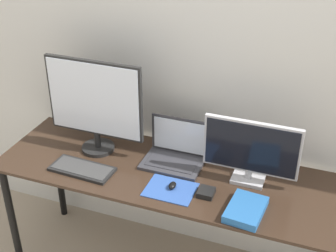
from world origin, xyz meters
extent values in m
cube|color=silver|center=(0.00, 0.67, 1.25)|extent=(7.00, 0.05, 2.50)
cube|color=#332319|center=(0.00, 0.30, 0.74)|extent=(1.86, 0.61, 0.02)
cylinder|color=black|center=(-0.88, 0.05, 0.36)|extent=(0.04, 0.04, 0.73)
cylinder|color=black|center=(-0.88, 0.56, 0.36)|extent=(0.04, 0.04, 0.73)
cylinder|color=black|center=(0.88, 0.56, 0.36)|extent=(0.04, 0.04, 0.73)
cylinder|color=black|center=(-0.45, 0.38, 0.76)|extent=(0.19, 0.19, 0.02)
cylinder|color=black|center=(-0.45, 0.38, 0.81)|extent=(0.04, 0.04, 0.10)
cube|color=black|center=(-0.45, 0.38, 1.07)|extent=(0.56, 0.02, 0.44)
cube|color=silver|center=(-0.45, 0.37, 1.07)|extent=(0.53, 0.01, 0.41)
cube|color=#B2B2B7|center=(0.42, 0.38, 0.76)|extent=(0.17, 0.12, 0.02)
cylinder|color=#B2B2B7|center=(0.42, 0.38, 0.79)|extent=(0.04, 0.04, 0.05)
cube|color=#B2B2B7|center=(0.42, 0.38, 0.95)|extent=(0.48, 0.02, 0.28)
cube|color=black|center=(0.42, 0.37, 0.95)|extent=(0.46, 0.01, 0.26)
cube|color=#333338|center=(0.01, 0.38, 0.75)|extent=(0.32, 0.22, 0.02)
cube|color=#2D2D33|center=(0.01, 0.36, 0.77)|extent=(0.27, 0.12, 0.00)
cube|color=#333338|center=(0.01, 0.49, 0.87)|extent=(0.32, 0.01, 0.21)
cube|color=silver|center=(0.01, 0.48, 0.87)|extent=(0.29, 0.01, 0.19)
cube|color=black|center=(-0.43, 0.16, 0.75)|extent=(0.35, 0.17, 0.02)
cube|color=#383838|center=(-0.43, 0.16, 0.76)|extent=(0.32, 0.14, 0.00)
cube|color=#2D519E|center=(0.07, 0.16, 0.75)|extent=(0.25, 0.20, 0.00)
ellipsoid|color=black|center=(0.08, 0.18, 0.77)|extent=(0.04, 0.06, 0.03)
cube|color=#235B9E|center=(0.46, 0.12, 0.76)|extent=(0.18, 0.24, 0.04)
cube|color=white|center=(0.46, 0.12, 0.76)|extent=(0.17, 0.24, 0.03)
cube|color=black|center=(0.25, 0.19, 0.76)|extent=(0.08, 0.09, 0.03)
camera|label=1|loc=(0.72, -1.60, 2.19)|focal=50.00mm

